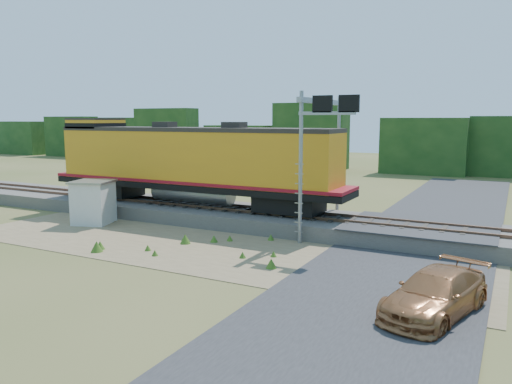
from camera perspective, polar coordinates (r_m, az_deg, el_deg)
The scene contains 11 objects.
ground at distance 22.52m, azimuth -2.50°, elevation -7.12°, with size 140.00×140.00×0.00m, color #475123.
ballast at distance 27.63m, azimuth 3.77°, elevation -3.37°, with size 70.00×5.00×0.80m, color slate.
rails at distance 27.54m, azimuth 3.78°, elevation -2.40°, with size 70.00×1.54×0.16m.
dirt_shoulder at distance 23.96m, azimuth -6.06°, elevation -6.18°, with size 26.00×8.00×0.03m, color #8C7754.
road at distance 20.75m, azimuth 15.74°, elevation -8.54°, with size 7.00×66.00×0.86m.
tree_line_north at distance 57.87m, azimuth 16.83°, elevation 5.07°, with size 130.00×3.00×6.50m.
weed_clumps at distance 24.49m, azimuth -9.52°, elevation -5.96°, with size 15.00×6.20×0.56m, color #3B621C, non-canonical shape.
locomotive at distance 30.50m, azimuth -7.77°, elevation 3.52°, with size 19.78×3.02×5.10m.
shed at distance 30.17m, azimuth -18.09°, elevation -1.10°, with size 2.67×2.67×2.51m.
signal_gantry at distance 25.62m, azimuth 7.80°, elevation 7.07°, with size 2.90×6.20×7.31m.
car at distance 16.56m, azimuth 19.82°, elevation -10.86°, with size 1.93×4.75×1.38m, color #AA6C3F.
Camera 1 is at (10.94, -18.75, 5.99)m, focal length 35.00 mm.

